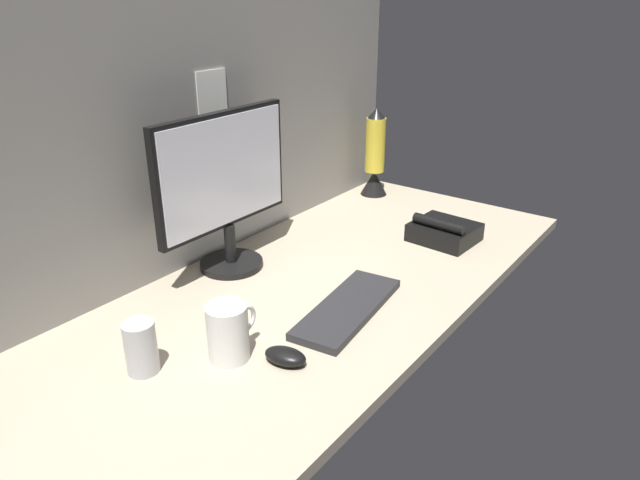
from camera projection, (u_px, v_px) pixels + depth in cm
name	position (u px, v px, depth cm)	size (l,w,h in cm)	color
ground_plane	(306.00, 290.00, 157.99)	(180.00, 80.00, 3.00)	tan
cubicle_wall_back	(200.00, 132.00, 163.02)	(180.00, 5.50, 73.61)	gray
monitor	(224.00, 184.00, 158.36)	(46.01, 18.00, 44.46)	black
keyboard	(348.00, 308.00, 144.47)	(37.00, 13.00, 2.00)	#262628
mouse	(285.00, 356.00, 124.66)	(5.60, 9.60, 3.40)	black
mug_steel	(141.00, 347.00, 120.55)	(6.74, 6.74, 11.65)	#B2B2B7
mug_ceramic_white	(229.00, 332.00, 124.67)	(13.13, 8.99, 12.90)	white
lava_lamp	(375.00, 159.00, 220.34)	(10.15, 10.15, 33.21)	black
desk_phone	(444.00, 231.00, 183.57)	(18.09, 19.97, 8.80)	black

